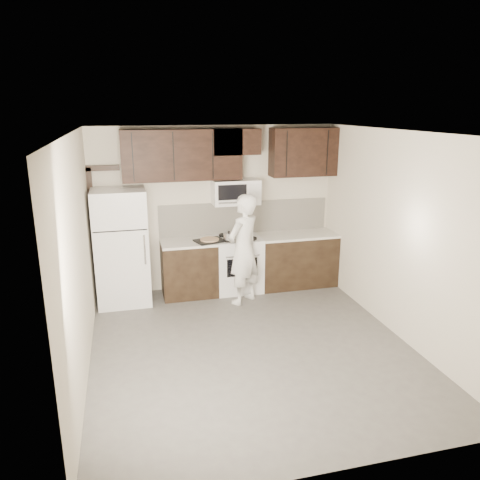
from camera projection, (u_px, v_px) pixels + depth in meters
name	position (u px, v px, depth m)	size (l,w,h in m)	color
floor	(251.00, 346.00, 6.03)	(4.50, 4.50, 0.00)	#504E4B
back_wall	(216.00, 209.00, 7.76)	(4.00, 4.00, 0.00)	beige
ceiling	(253.00, 132.00, 5.29)	(4.50, 4.50, 0.00)	white
counter_run	(255.00, 263.00, 7.86)	(2.95, 0.64, 0.91)	black
stove	(238.00, 264.00, 7.79)	(0.76, 0.66, 0.94)	white
backsplash	(245.00, 217.00, 7.91)	(2.90, 0.02, 0.54)	silver
upper_cabinets	(230.00, 152.00, 7.39)	(3.48, 0.35, 0.78)	black
microwave	(236.00, 192.00, 7.57)	(0.76, 0.42, 0.40)	white
refrigerator	(122.00, 247.00, 7.19)	(0.80, 0.76, 1.80)	white
door_trim	(96.00, 222.00, 7.30)	(0.50, 0.08, 2.12)	black
saucepan	(229.00, 237.00, 7.46)	(0.30, 0.18, 0.17)	silver
baking_tray	(210.00, 241.00, 7.45)	(0.44, 0.33, 0.02)	black
pizza	(210.00, 239.00, 7.44)	(0.30, 0.30, 0.02)	#D5B78E
person	(243.00, 250.00, 7.19)	(0.63, 0.41, 1.73)	white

